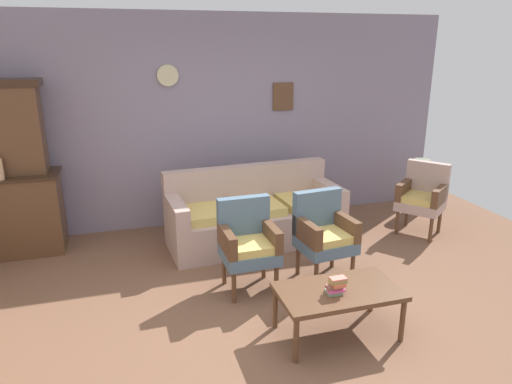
% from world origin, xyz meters
% --- Properties ---
extents(ground_plane, '(7.68, 7.68, 0.00)m').
position_xyz_m(ground_plane, '(0.00, 0.00, 0.00)').
color(ground_plane, brown).
extents(wall_back_with_decor, '(6.40, 0.09, 2.70)m').
position_xyz_m(wall_back_with_decor, '(0.00, 2.63, 1.35)').
color(wall_back_with_decor, gray).
rests_on(wall_back_with_decor, ground).
extents(side_cabinet, '(1.16, 0.55, 0.93)m').
position_xyz_m(side_cabinet, '(-2.50, 2.25, 0.47)').
color(side_cabinet, brown).
rests_on(side_cabinet, ground).
extents(floral_couch, '(2.13, 0.94, 0.90)m').
position_xyz_m(floral_couch, '(0.26, 1.75, 0.32)').
color(floral_couch, tan).
rests_on(floral_couch, ground).
extents(armchair_near_cabinet, '(0.53, 0.50, 0.90)m').
position_xyz_m(armchair_near_cabinet, '(-0.13, 0.68, 0.50)').
color(armchair_near_cabinet, slate).
rests_on(armchair_near_cabinet, ground).
extents(armchair_row_middle, '(0.57, 0.54, 0.90)m').
position_xyz_m(armchair_row_middle, '(0.67, 0.68, 0.50)').
color(armchair_row_middle, slate).
rests_on(armchair_row_middle, ground).
extents(wingback_chair_by_fireplace, '(0.71, 0.71, 0.90)m').
position_xyz_m(wingback_chair_by_fireplace, '(2.36, 1.42, 0.50)').
color(wingback_chair_by_fireplace, tan).
rests_on(wingback_chair_by_fireplace, ground).
extents(coffee_table, '(1.00, 0.56, 0.42)m').
position_xyz_m(coffee_table, '(0.36, -0.29, 0.38)').
color(coffee_table, brown).
rests_on(coffee_table, ground).
extents(book_stack_on_table, '(0.15, 0.11, 0.14)m').
position_xyz_m(book_stack_on_table, '(0.31, -0.35, 0.49)').
color(book_stack_on_table, gray).
rests_on(book_stack_on_table, coffee_table).
extents(floor_vase_by_wall, '(0.24, 0.24, 0.76)m').
position_xyz_m(floor_vase_by_wall, '(2.85, 2.15, 0.38)').
color(floor_vase_by_wall, '#616D51').
rests_on(floor_vase_by_wall, ground).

